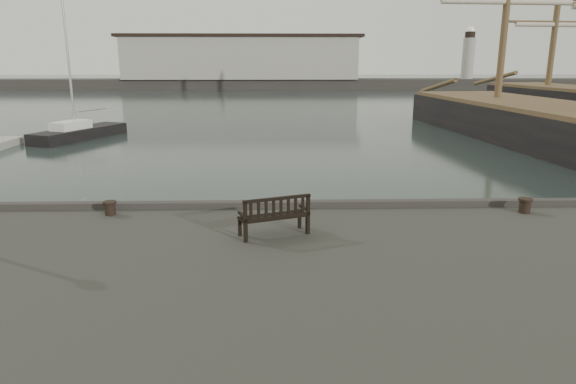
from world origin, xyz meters
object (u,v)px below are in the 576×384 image
at_px(bollard_left, 110,208).
at_px(yacht_d, 80,136).
at_px(bench, 274,223).
at_px(bollard_right, 525,206).

height_order(bollard_left, yacht_d, yacht_d).
bearing_deg(bollard_left, bench, -21.90).
xyz_separation_m(bollard_left, yacht_d, (-9.90, 24.68, -1.52)).
relative_size(bench, yacht_d, 0.17).
relative_size(bench, bollard_right, 4.41).
distance_m(bench, yacht_d, 30.17).
distance_m(bollard_left, bollard_right, 11.39).
bearing_deg(bollard_right, bollard_left, 179.48).
bearing_deg(yacht_d, bollard_left, -45.77).
relative_size(bollard_left, bollard_right, 0.94).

